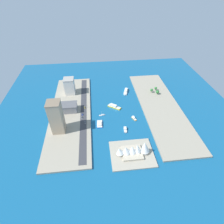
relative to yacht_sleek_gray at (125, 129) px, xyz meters
The scene contains 21 objects.
ground_plane 53.87m from the yacht_sleek_gray, 82.13° to the right, with size 440.00×440.00×0.00m, color #145684.
quay_west 92.44m from the yacht_sleek_gray, 144.75° to the right, with size 70.00×240.00×2.92m, color #9E937F.
quay_east 104.83m from the yacht_sleek_gray, 30.59° to the right, with size 70.00×240.00×2.92m, color #9E937F.
peninsula_point 48.44m from the yacht_sleek_gray, 91.31° to the left, with size 60.47×50.29×2.00m, color #A89E89.
road_strip 86.01m from the yacht_sleek_gray, 38.34° to the right, with size 10.80×228.00×0.15m, color #38383D.
yacht_sleek_gray is the anchor object (origin of this frame).
sailboat_small_white 53.55m from the yacht_sleek_gray, 49.71° to the right, with size 11.30×3.63×9.16m.
catamaran_blue 44.13m from the yacht_sleek_gray, 23.55° to the right, with size 9.83×20.07×3.89m.
ferry_white_commuter 112.96m from the yacht_sleek_gray, 100.31° to the right, with size 13.61×27.28×5.96m.
ferry_yellow_fast 62.70m from the yacht_sleek_gray, 79.98° to the right, with size 24.59×20.22×5.43m.
water_taxi_orange 32.37m from the yacht_sleek_gray, 126.97° to the right, with size 8.33×12.43×3.79m.
hotel_broad_white 150.60m from the yacht_sleek_gray, 50.80° to the right, with size 20.09×20.62×33.21m.
apartment_midrise_tan 108.84m from the yacht_sleek_gray, ahead, with size 19.62×20.41×54.80m.
warehouse_low_gray 114.34m from the yacht_sleek_gray, 30.45° to the right, with size 40.75×21.52×13.98m.
taxi_yellow_cab 90.19m from the yacht_sleek_gray, 43.81° to the right, with size 1.98×4.38×1.45m.
van_white 67.84m from the yacht_sleek_gray, 18.30° to the right, with size 2.03×5.23×1.57m.
sedan_silver 78.14m from the yacht_sleek_gray, 26.25° to the right, with size 2.15×4.69×1.61m.
hatchback_blue 81.68m from the yacht_sleek_gray, 31.94° to the right, with size 2.11×4.76×1.63m.
traffic_light_waterfront 87.01m from the yacht_sleek_gray, 45.68° to the right, with size 0.36×0.36×6.50m.
opera_landmark 49.34m from the yacht_sleek_gray, 94.34° to the left, with size 48.46×25.29×21.66m.
park_tree_cluster 126.16m from the yacht_sleek_gray, 129.06° to the right, with size 16.63×20.33×8.99m.
Camera 1 is at (36.68, 251.75, 203.34)m, focal length 28.26 mm.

